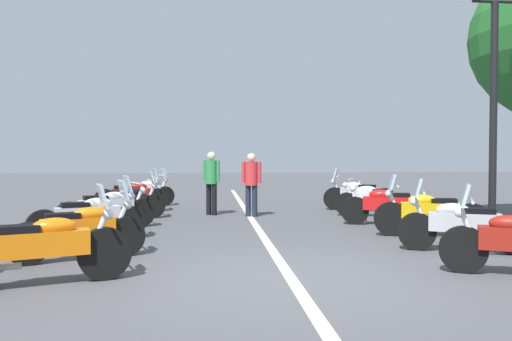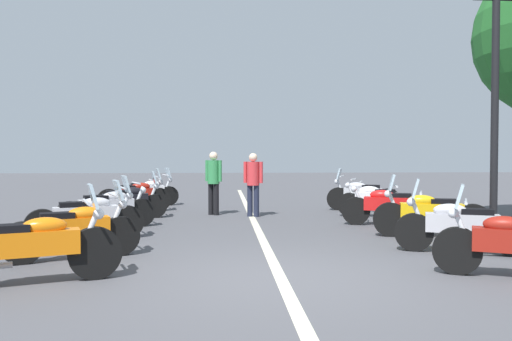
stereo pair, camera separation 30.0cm
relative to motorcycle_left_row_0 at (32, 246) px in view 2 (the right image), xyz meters
name	(u,v)px [view 2 (the right image)]	position (x,y,z in m)	size (l,w,h in m)	color
ground_plane	(281,279)	(0.12, -3.07, -0.48)	(80.00, 80.00, 0.00)	#4C4C51
lane_centre_stripe	(254,222)	(5.54, -3.07, -0.47)	(22.45, 0.16, 0.01)	beige
motorcycle_left_row_0	(32,246)	(0.00, 0.00, 0.00)	(0.98, 2.12, 1.23)	black
motorcycle_left_row_1	(75,229)	(1.50, -0.09, -0.02)	(0.99, 1.91, 1.20)	black
motorcycle_left_row_2	(88,216)	(3.19, 0.17, -0.01)	(1.01, 2.03, 1.20)	black
motorcycle_left_row_3	(107,208)	(4.74, 0.17, -0.02)	(1.06, 2.00, 0.99)	black
motorcycle_left_row_4	(127,201)	(6.43, 0.07, -0.02)	(0.80, 2.03, 1.19)	black
motorcycle_left_row_5	(136,195)	(8.06, 0.14, 0.00)	(0.80, 2.02, 1.22)	black
motorcycle_left_row_6	(147,192)	(9.56, 0.03, -0.02)	(0.99, 1.95, 1.20)	black
motorcycle_right_row_1	(460,225)	(1.57, -6.15, -0.01)	(1.00, 2.01, 1.20)	black
motorcycle_right_row_2	(430,213)	(3.13, -6.30, 0.00)	(0.89, 2.15, 1.22)	black
motorcycle_right_row_3	(389,206)	(4.77, -6.06, -0.02)	(0.96, 2.06, 1.00)	black
motorcycle_right_row_4	(376,200)	(6.35, -6.24, -0.03)	(1.02, 1.87, 0.99)	black
motorcycle_right_row_5	(362,194)	(7.84, -6.30, 0.00)	(0.99, 1.97, 1.22)	black
street_lamp_twin_globe	(495,63)	(2.99, -7.50, 2.86)	(0.32, 1.22, 4.88)	black
bystander_0	(253,180)	(6.69, -3.11, 0.49)	(0.32, 0.49, 1.65)	#1E2338
bystander_1	(214,178)	(7.14, -2.08, 0.51)	(0.35, 0.44, 1.69)	black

